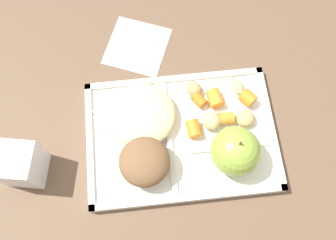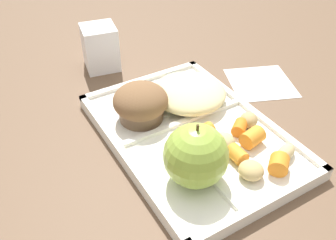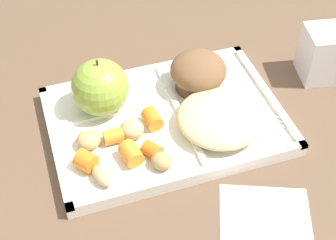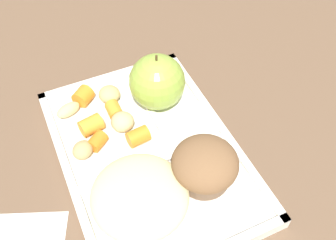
{
  "view_description": "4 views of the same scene",
  "coord_description": "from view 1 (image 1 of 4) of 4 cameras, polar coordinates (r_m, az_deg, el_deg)",
  "views": [
    {
      "loc": [
        0.05,
        0.2,
        0.67
      ],
      "look_at": [
        0.02,
        -0.02,
        0.04
      ],
      "focal_mm": 39.16,
      "sensor_mm": 36.0,
      "label": 1
    },
    {
      "loc": [
        -0.37,
        0.26,
        0.4
      ],
      "look_at": [
        0.01,
        0.04,
        0.05
      ],
      "focal_mm": 39.7,
      "sensor_mm": 36.0,
      "label": 2
    },
    {
      "loc": [
        -0.16,
        -0.5,
        0.56
      ],
      "look_at": [
        -0.01,
        -0.03,
        0.04
      ],
      "focal_mm": 53.35,
      "sensor_mm": 36.0,
      "label": 3
    },
    {
      "loc": [
        0.31,
        -0.11,
        0.48
      ],
      "look_at": [
        -0.03,
        0.04,
        0.04
      ],
      "focal_mm": 41.46,
      "sensor_mm": 36.0,
      "label": 4
    }
  ],
  "objects": [
    {
      "name": "carrot_slice_diagonal",
      "position": [
        0.69,
        9.05,
        0.28
      ],
      "size": [
        0.03,
        0.02,
        0.02
      ],
      "primitive_type": "cylinder",
      "rotation": [
        0.0,
        1.57,
        3.14
      ],
      "color": "orange",
      "rests_on": "lunch_tray"
    },
    {
      "name": "plastic_fork",
      "position": [
        0.69,
        -8.13,
        -0.72
      ],
      "size": [
        0.12,
        0.09,
        0.0
      ],
      "color": "white",
      "rests_on": "lunch_tray"
    },
    {
      "name": "egg_noodle_pile",
      "position": [
        0.68,
        -4.25,
        0.81
      ],
      "size": [
        0.13,
        0.13,
        0.04
      ],
      "primitive_type": "ellipsoid",
      "color": "beige",
      "rests_on": "lunch_tray"
    },
    {
      "name": "green_apple",
      "position": [
        0.64,
        10.45,
        -4.79
      ],
      "size": [
        0.09,
        0.09,
        0.1
      ],
      "color": "#93B742",
      "rests_on": "lunch_tray"
    },
    {
      "name": "carrot_slice_back",
      "position": [
        0.7,
        7.32,
        3.38
      ],
      "size": [
        0.03,
        0.04,
        0.03
      ],
      "primitive_type": "cylinder",
      "rotation": [
        0.0,
        1.57,
        1.76
      ],
      "color": "orange",
      "rests_on": "lunch_tray"
    },
    {
      "name": "meatball_front",
      "position": [
        0.68,
        -4.26,
        1.0
      ],
      "size": [
        0.03,
        0.03,
        0.03
      ],
      "primitive_type": "sphere",
      "color": "#755B4C",
      "rests_on": "lunch_tray"
    },
    {
      "name": "ground",
      "position": [
        0.7,
        2.0,
        -2.78
      ],
      "size": [
        6.0,
        6.0,
        0.0
      ],
      "primitive_type": "plane",
      "color": "brown"
    },
    {
      "name": "carrot_slice_near_corner",
      "position": [
        0.71,
        12.32,
        3.37
      ],
      "size": [
        0.04,
        0.04,
        0.03
      ],
      "primitive_type": "cylinder",
      "rotation": [
        0.0,
        1.57,
        5.39
      ],
      "color": "orange",
      "rests_on": "lunch_tray"
    },
    {
      "name": "carrot_slice_tilted",
      "position": [
        0.7,
        4.84,
        3.12
      ],
      "size": [
        0.03,
        0.03,
        0.02
      ],
      "primitive_type": "cylinder",
      "rotation": [
        0.0,
        1.57,
        5.34
      ],
      "color": "orange",
      "rests_on": "lunch_tray"
    },
    {
      "name": "paper_napkin",
      "position": [
        0.78,
        -4.85,
        11.41
      ],
      "size": [
        0.15,
        0.15,
        0.0
      ],
      "primitive_type": "cube",
      "rotation": [
        0.0,
        0.0,
        -0.39
      ],
      "color": "white",
      "rests_on": "ground"
    },
    {
      "name": "potato_chunk_wedge",
      "position": [
        0.68,
        6.77,
        -0.13
      ],
      "size": [
        0.05,
        0.05,
        0.03
      ],
      "primitive_type": "ellipsoid",
      "rotation": [
        0.0,
        0.0,
        5.16
      ],
      "color": "tan",
      "rests_on": "lunch_tray"
    },
    {
      "name": "bran_muffin",
      "position": [
        0.64,
        -3.65,
        -6.61
      ],
      "size": [
        0.09,
        0.09,
        0.06
      ],
      "color": "brown",
      "rests_on": "lunch_tray"
    },
    {
      "name": "potato_chunk_browned",
      "position": [
        0.7,
        11.94,
        0.26
      ],
      "size": [
        0.04,
        0.04,
        0.02
      ],
      "primitive_type": "ellipsoid",
      "rotation": [
        0.0,
        0.0,
        4.93
      ],
      "color": "tan",
      "rests_on": "lunch_tray"
    },
    {
      "name": "carrot_slice_small",
      "position": [
        0.68,
        4.01,
        -1.36
      ],
      "size": [
        0.03,
        0.03,
        0.02
      ],
      "primitive_type": "cylinder",
      "rotation": [
        0.0,
        1.57,
        1.68
      ],
      "color": "orange",
      "rests_on": "lunch_tray"
    },
    {
      "name": "potato_chunk_corner",
      "position": [
        0.71,
        4.04,
        4.86
      ],
      "size": [
        0.04,
        0.04,
        0.02
      ],
      "primitive_type": "ellipsoid",
      "rotation": [
        0.0,
        0.0,
        0.68
      ],
      "color": "tan",
      "rests_on": "lunch_tray"
    },
    {
      "name": "milk_carton",
      "position": [
        0.69,
        -21.86,
        -6.48
      ],
      "size": [
        0.08,
        0.08,
        0.09
      ],
      "primitive_type": "cube",
      "rotation": [
        0.0,
        0.0,
        -0.19
      ],
      "color": "white",
      "rests_on": "ground"
    },
    {
      "name": "meatball_back",
      "position": [
        0.68,
        -2.04,
        1.9
      ],
      "size": [
        0.03,
        0.03,
        0.03
      ],
      "primitive_type": "sphere",
      "color": "brown",
      "rests_on": "lunch_tray"
    },
    {
      "name": "meatball_center",
      "position": [
        0.68,
        -4.8,
        1.26
      ],
      "size": [
        0.03,
        0.03,
        0.03
      ],
      "primitive_type": "sphere",
      "color": "brown",
      "rests_on": "lunch_tray"
    },
    {
      "name": "lunch_tray",
      "position": [
        0.69,
        2.06,
        -2.58
      ],
      "size": [
        0.35,
        0.24,
        0.02
      ],
      "color": "white",
      "rests_on": "ground"
    },
    {
      "name": "potato_chunk_golden",
      "position": [
        0.72,
        10.7,
        5.25
      ],
      "size": [
        0.03,
        0.04,
        0.02
      ],
      "primitive_type": "ellipsoid",
      "rotation": [
        0.0,
        0.0,
        5.03
      ],
      "color": "tan",
      "rests_on": "lunch_tray"
    }
  ]
}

